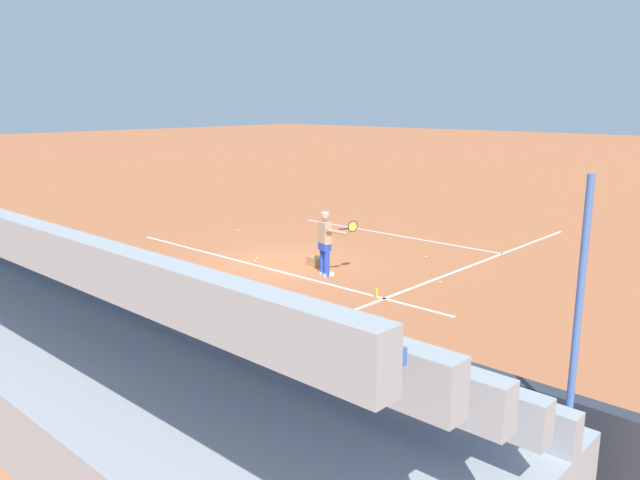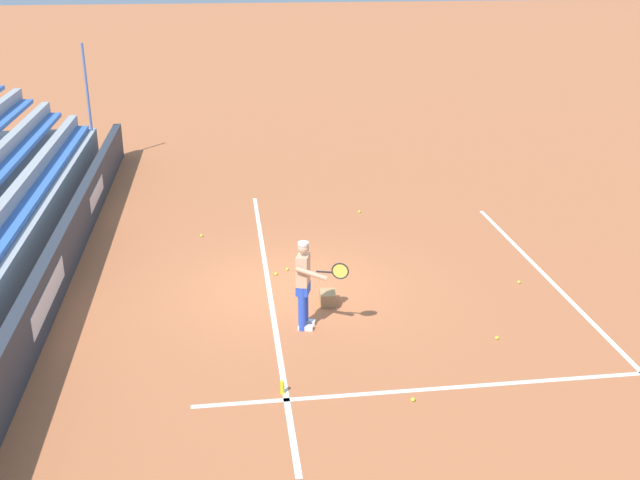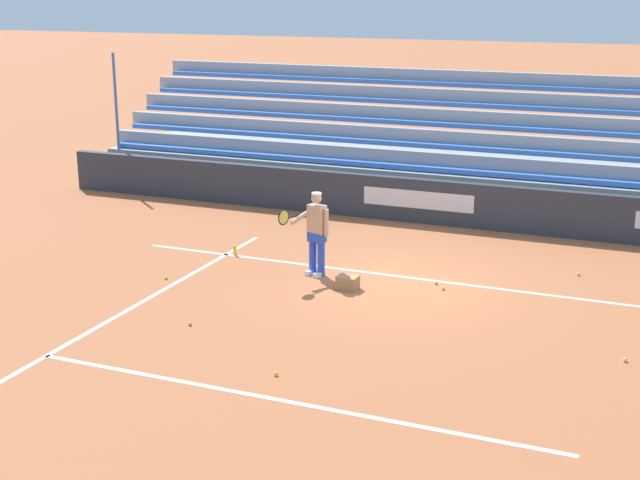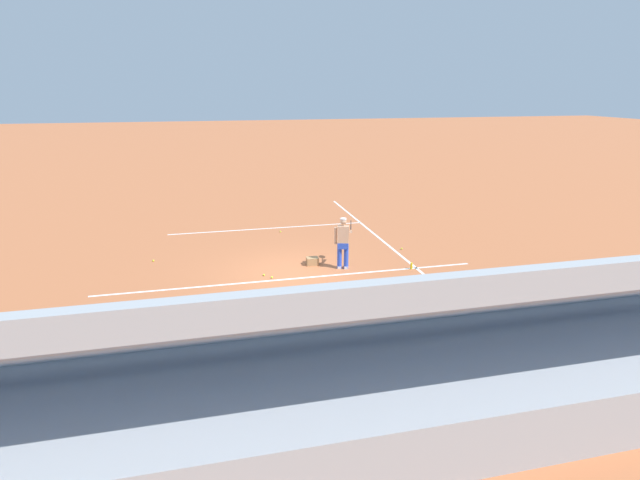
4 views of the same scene
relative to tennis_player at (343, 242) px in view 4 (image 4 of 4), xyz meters
The scene contains 16 objects.
ground_plane 1.96m from the tennis_player, behind, with size 160.00×160.00×0.00m, color #B7663D.
court_baseline_white 2.04m from the tennis_player, 162.30° to the right, with size 12.00×0.10×0.01m, color white.
court_sideline_white 4.68m from the tennis_player, 59.05° to the left, with size 0.10×12.00×0.01m, color white.
court_service_line_white 5.78m from the tennis_player, 107.78° to the left, with size 8.22×0.10×0.01m, color white.
back_wall_sponsor_board 5.17m from the tennis_player, 109.86° to the right, with size 22.33×0.25×1.10m.
bleacher_stand 7.68m from the tennis_player, 103.14° to the right, with size 21.22×4.00×3.85m.
tennis_player is the anchor object (origin of this frame).
ball_box_cardboard 1.31m from the tennis_player, 148.21° to the left, with size 0.40×0.30×0.26m, color #A87F51.
tennis_ball_toward_net 2.59m from the tennis_player, behind, with size 0.07×0.07×0.07m, color #CCE533.
tennis_ball_stray_back 3.14m from the tennis_player, 27.95° to the left, with size 0.07×0.07×0.07m, color #CCE533.
tennis_ball_far_right 3.65m from the tennis_player, 74.77° to the left, with size 0.07×0.07×0.07m, color #CCE533.
tennis_ball_midcourt 2.78m from the tennis_player, behind, with size 0.07×0.07×0.07m, color #CCE533.
tennis_ball_by_box 6.58m from the tennis_player, 160.69° to the left, with size 0.07×0.07×0.07m, color #CCE533.
tennis_ball_on_baseline 5.41m from the tennis_player, 157.98° to the right, with size 0.07×0.07×0.07m, color #CCE533.
tennis_ball_near_player 4.98m from the tennis_player, 105.69° to the left, with size 0.07×0.07×0.07m, color #CCE533.
water_bottle 2.38m from the tennis_player, 15.62° to the right, with size 0.07×0.07×0.22m, color yellow.
Camera 4 is at (-2.61, -14.85, 5.71)m, focal length 28.00 mm.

